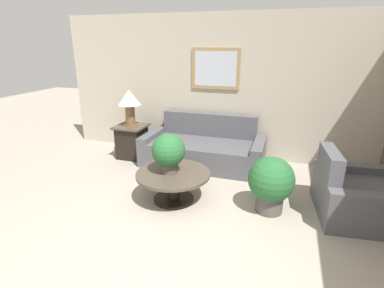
{
  "coord_description": "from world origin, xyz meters",
  "views": [
    {
      "loc": [
        0.86,
        -2.08,
        2.09
      ],
      "look_at": [
        -0.5,
        2.17,
        0.57
      ],
      "focal_mm": 28.0,
      "sensor_mm": 36.0,
      "label": 1
    }
  ],
  "objects_px": {
    "armchair": "(358,196)",
    "potted_plant_on_table": "(169,152)",
    "coffee_table": "(173,180)",
    "potted_plant_floor": "(271,182)",
    "table_lamp": "(129,101)",
    "side_table": "(132,141)",
    "couch_main": "(204,149)"
  },
  "relations": [
    {
      "from": "potted_plant_on_table",
      "to": "potted_plant_floor",
      "type": "xyz_separation_m",
      "value": [
        1.35,
        0.11,
        -0.3
      ]
    },
    {
      "from": "potted_plant_floor",
      "to": "side_table",
      "type": "bearing_deg",
      "value": 155.37
    },
    {
      "from": "coffee_table",
      "to": "potted_plant_floor",
      "type": "bearing_deg",
      "value": 4.66
    },
    {
      "from": "coffee_table",
      "to": "side_table",
      "type": "relative_size",
      "value": 1.63
    },
    {
      "from": "side_table",
      "to": "table_lamp",
      "type": "xyz_separation_m",
      "value": [
        -0.0,
        0.0,
        0.76
      ]
    },
    {
      "from": "couch_main",
      "to": "potted_plant_on_table",
      "type": "bearing_deg",
      "value": -93.72
    },
    {
      "from": "couch_main",
      "to": "armchair",
      "type": "xyz_separation_m",
      "value": [
        2.31,
        -1.08,
        -0.0
      ]
    },
    {
      "from": "potted_plant_on_table",
      "to": "armchair",
      "type": "bearing_deg",
      "value": 8.12
    },
    {
      "from": "coffee_table",
      "to": "table_lamp",
      "type": "relative_size",
      "value": 1.52
    },
    {
      "from": "coffee_table",
      "to": "potted_plant_floor",
      "type": "height_order",
      "value": "potted_plant_floor"
    },
    {
      "from": "armchair",
      "to": "table_lamp",
      "type": "height_order",
      "value": "table_lamp"
    },
    {
      "from": "couch_main",
      "to": "side_table",
      "type": "bearing_deg",
      "value": -175.66
    },
    {
      "from": "armchair",
      "to": "potted_plant_on_table",
      "type": "relative_size",
      "value": 2.13
    },
    {
      "from": "couch_main",
      "to": "potted_plant_floor",
      "type": "relative_size",
      "value": 2.86
    },
    {
      "from": "coffee_table",
      "to": "potted_plant_floor",
      "type": "xyz_separation_m",
      "value": [
        1.29,
        0.11,
        0.11
      ]
    },
    {
      "from": "coffee_table",
      "to": "armchair",
      "type": "bearing_deg",
      "value": 8.18
    },
    {
      "from": "potted_plant_on_table",
      "to": "potted_plant_floor",
      "type": "height_order",
      "value": "potted_plant_on_table"
    },
    {
      "from": "armchair",
      "to": "potted_plant_on_table",
      "type": "xyz_separation_m",
      "value": [
        -2.4,
        -0.34,
        0.45
      ]
    },
    {
      "from": "coffee_table",
      "to": "potted_plant_floor",
      "type": "distance_m",
      "value": 1.3
    },
    {
      "from": "coffee_table",
      "to": "table_lamp",
      "type": "height_order",
      "value": "table_lamp"
    },
    {
      "from": "table_lamp",
      "to": "coffee_table",
      "type": "bearing_deg",
      "value": -44.25
    },
    {
      "from": "side_table",
      "to": "potted_plant_on_table",
      "type": "relative_size",
      "value": 1.15
    },
    {
      "from": "armchair",
      "to": "potted_plant_on_table",
      "type": "distance_m",
      "value": 2.46
    },
    {
      "from": "coffee_table",
      "to": "side_table",
      "type": "height_order",
      "value": "side_table"
    },
    {
      "from": "table_lamp",
      "to": "potted_plant_floor",
      "type": "relative_size",
      "value": 0.89
    },
    {
      "from": "couch_main",
      "to": "side_table",
      "type": "height_order",
      "value": "couch_main"
    },
    {
      "from": "armchair",
      "to": "side_table",
      "type": "relative_size",
      "value": 1.85
    },
    {
      "from": "side_table",
      "to": "table_lamp",
      "type": "bearing_deg",
      "value": 116.57
    },
    {
      "from": "armchair",
      "to": "couch_main",
      "type": "bearing_deg",
      "value": 58.98
    },
    {
      "from": "couch_main",
      "to": "table_lamp",
      "type": "relative_size",
      "value": 3.19
    },
    {
      "from": "side_table",
      "to": "table_lamp",
      "type": "relative_size",
      "value": 0.94
    },
    {
      "from": "side_table",
      "to": "coffee_table",
      "type": "bearing_deg",
      "value": -44.25
    }
  ]
}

